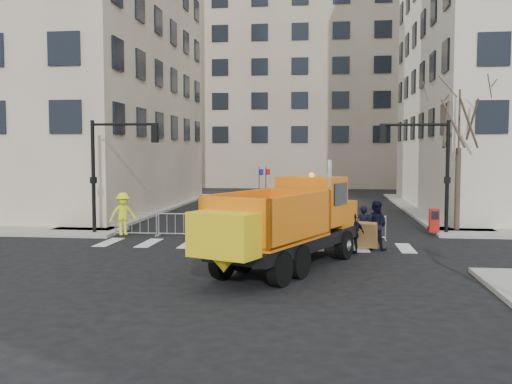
# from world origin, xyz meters

# --- Properties ---
(ground) EXTENTS (120.00, 120.00, 0.00)m
(ground) POSITION_xyz_m (0.00, 0.00, 0.00)
(ground) COLOR black
(ground) RESTS_ON ground
(sidewalk_back) EXTENTS (64.00, 5.00, 0.15)m
(sidewalk_back) POSITION_xyz_m (0.00, 8.50, 0.07)
(sidewalk_back) COLOR gray
(sidewalk_back) RESTS_ON ground
(building_far) EXTENTS (30.00, 18.00, 24.00)m
(building_far) POSITION_xyz_m (0.00, 52.00, 12.00)
(building_far) COLOR gray
(building_far) RESTS_ON ground
(traffic_light_left) EXTENTS (0.18, 0.18, 5.40)m
(traffic_light_left) POSITION_xyz_m (-8.00, 7.50, 2.70)
(traffic_light_left) COLOR black
(traffic_light_left) RESTS_ON ground
(traffic_light_right) EXTENTS (0.18, 0.18, 5.40)m
(traffic_light_right) POSITION_xyz_m (8.50, 9.50, 2.70)
(traffic_light_right) COLOR black
(traffic_light_right) RESTS_ON ground
(crowd_barriers) EXTENTS (12.60, 0.60, 1.10)m
(crowd_barriers) POSITION_xyz_m (-0.75, 7.60, 0.55)
(crowd_barriers) COLOR #9EA0A5
(crowd_barriers) RESTS_ON ground
(street_tree) EXTENTS (3.00, 3.00, 7.50)m
(street_tree) POSITION_xyz_m (9.20, 10.50, 3.75)
(street_tree) COLOR #382B21
(street_tree) RESTS_ON ground
(plow_truck) EXTENTS (6.01, 9.61, 3.64)m
(plow_truck) POSITION_xyz_m (1.53, 0.71, 1.62)
(plow_truck) COLOR black
(plow_truck) RESTS_ON ground
(cop_a) EXTENTS (0.66, 0.46, 1.72)m
(cop_a) POSITION_xyz_m (4.39, 5.59, 0.86)
(cop_a) COLOR black
(cop_a) RESTS_ON ground
(cop_b) EXTENTS (1.19, 1.07, 1.99)m
(cop_b) POSITION_xyz_m (4.84, 4.96, 0.99)
(cop_b) COLOR black
(cop_b) RESTS_ON ground
(cop_c) EXTENTS (1.00, 0.84, 1.60)m
(cop_c) POSITION_xyz_m (3.92, 3.87, 0.80)
(cop_c) COLOR black
(cop_c) RESTS_ON ground
(worker) EXTENTS (1.43, 1.29, 1.92)m
(worker) POSITION_xyz_m (-6.32, 6.80, 1.11)
(worker) COLOR #E7F41C
(worker) RESTS_ON sidewalk_back
(newspaper_box) EXTENTS (0.47, 0.42, 1.10)m
(newspaper_box) POSITION_xyz_m (7.92, 9.39, 0.70)
(newspaper_box) COLOR #B4130D
(newspaper_box) RESTS_ON sidewalk_back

